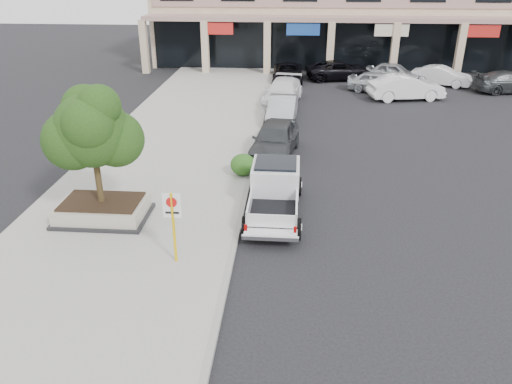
# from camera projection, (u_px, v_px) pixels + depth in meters

# --- Properties ---
(ground) EXTENTS (120.00, 120.00, 0.00)m
(ground) POSITION_uv_depth(u_px,v_px,m) (281.00, 252.00, 16.09)
(ground) COLOR black
(ground) RESTS_ON ground
(sidewalk) EXTENTS (8.00, 52.00, 0.15)m
(sidewalk) POSITION_uv_depth(u_px,v_px,m) (160.00, 173.00, 21.86)
(sidewalk) COLOR gray
(sidewalk) RESTS_ON ground
(curb) EXTENTS (0.20, 52.00, 0.15)m
(curb) POSITION_uv_depth(u_px,v_px,m) (250.00, 175.00, 21.59)
(curb) COLOR gray
(curb) RESTS_ON ground
(strip_mall) EXTENTS (40.55, 12.43, 9.50)m
(strip_mall) POSITION_uv_depth(u_px,v_px,m) (384.00, 7.00, 44.17)
(strip_mall) COLOR tan
(strip_mall) RESTS_ON ground
(planter) EXTENTS (3.20, 2.20, 0.68)m
(planter) POSITION_uv_depth(u_px,v_px,m) (103.00, 210.00, 17.74)
(planter) COLOR black
(planter) RESTS_ON sidewalk
(planter_tree) EXTENTS (2.90, 2.55, 4.00)m
(planter_tree) POSITION_uv_depth(u_px,v_px,m) (97.00, 129.00, 16.63)
(planter_tree) COLOR black
(planter_tree) RESTS_ON planter
(no_parking_sign) EXTENTS (0.55, 0.09, 2.30)m
(no_parking_sign) POSITION_uv_depth(u_px,v_px,m) (173.00, 218.00, 14.70)
(no_parking_sign) COLOR #E9B70C
(no_parking_sign) RESTS_ON sidewalk
(hedge) EXTENTS (1.10, 0.99, 0.93)m
(hedge) POSITION_uv_depth(u_px,v_px,m) (243.00, 165.00, 21.24)
(hedge) COLOR #1A4C15
(hedge) RESTS_ON sidewalk
(pickup_truck) EXTENTS (2.01, 5.35, 1.68)m
(pickup_truck) POSITION_uv_depth(u_px,v_px,m) (274.00, 193.00, 18.15)
(pickup_truck) COLOR silver
(pickup_truck) RESTS_ON ground
(curb_car_a) EXTENTS (2.55, 5.04, 1.65)m
(curb_car_a) POSITION_uv_depth(u_px,v_px,m) (275.00, 139.00, 23.60)
(curb_car_a) COLOR #313336
(curb_car_a) RESTS_ON ground
(curb_car_b) EXTENTS (1.80, 4.49, 1.45)m
(curb_car_b) POSITION_uv_depth(u_px,v_px,m) (282.00, 109.00, 28.65)
(curb_car_b) COLOR #A5A9AD
(curb_car_b) RESTS_ON ground
(curb_car_c) EXTENTS (2.80, 5.42, 1.50)m
(curb_car_c) POSITION_uv_depth(u_px,v_px,m) (283.00, 92.00, 32.42)
(curb_car_c) COLOR white
(curb_car_c) RESTS_ON ground
(curb_car_d) EXTENTS (2.32, 4.85, 1.34)m
(curb_car_d) POSITION_uv_depth(u_px,v_px,m) (288.00, 72.00, 38.29)
(curb_car_d) COLOR black
(curb_car_d) RESTS_ON ground
(lot_car_a) EXTENTS (4.56, 3.28, 1.44)m
(lot_car_a) POSITION_uv_depth(u_px,v_px,m) (378.00, 82.00, 34.98)
(lot_car_a) COLOR #ACB0B4
(lot_car_a) RESTS_ON ground
(lot_car_b) EXTENTS (5.18, 2.63, 1.63)m
(lot_car_b) POSITION_uv_depth(u_px,v_px,m) (406.00, 87.00, 33.20)
(lot_car_b) COLOR white
(lot_car_b) RESTS_ON ground
(lot_car_c) EXTENTS (5.32, 2.91, 1.46)m
(lot_car_c) POSITION_uv_depth(u_px,v_px,m) (510.00, 82.00, 35.05)
(lot_car_c) COLOR #313536
(lot_car_c) RESTS_ON ground
(lot_car_d) EXTENTS (5.58, 3.39, 1.45)m
(lot_car_d) POSITION_uv_depth(u_px,v_px,m) (340.00, 70.00, 38.80)
(lot_car_d) COLOR black
(lot_car_d) RESTS_ON ground
(lot_car_e) EXTENTS (4.57, 3.15, 1.45)m
(lot_car_e) POSITION_uv_depth(u_px,v_px,m) (394.00, 72.00, 38.08)
(lot_car_e) COLOR #94979B
(lot_car_e) RESTS_ON ground
(lot_car_f) EXTENTS (4.47, 3.05, 1.39)m
(lot_car_f) POSITION_uv_depth(u_px,v_px,m) (441.00, 76.00, 37.01)
(lot_car_f) COLOR silver
(lot_car_f) RESTS_ON ground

